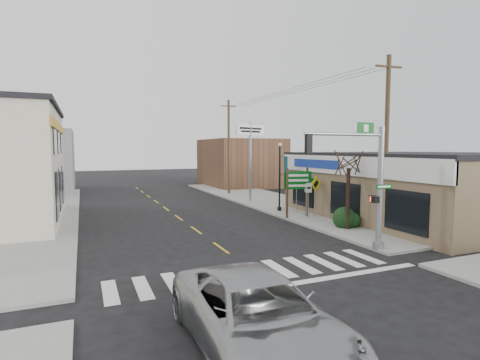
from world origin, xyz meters
name	(u,v)px	position (x,y,z in m)	size (l,w,h in m)	color
ground	(259,275)	(0.00, 0.00, 0.00)	(140.00, 140.00, 0.00)	black
sidewalk_right	(291,206)	(9.00, 13.00, 0.07)	(6.00, 38.00, 0.13)	gray
sidewalk_left	(22,225)	(-9.00, 13.00, 0.07)	(6.00, 38.00, 0.13)	gray
center_line	(196,230)	(0.00, 8.00, 0.01)	(0.12, 56.00, 0.01)	gold
crosswalk	(254,272)	(0.00, 0.40, 0.01)	(11.00, 2.20, 0.01)	silver
thrift_store	(420,187)	(14.50, 6.00, 2.00)	(12.00, 14.00, 4.00)	#786348
bldg_distant_right	(240,163)	(12.00, 30.00, 2.80)	(8.00, 10.00, 5.60)	brown
bldg_distant_left	(25,161)	(-11.00, 32.00, 3.20)	(9.00, 10.00, 6.40)	gray
suv	(258,317)	(-2.25, -4.56, 0.83)	(2.76, 5.98, 1.66)	#A1A3A5
traffic_signal_pole	(369,175)	(5.55, 0.81, 3.39)	(4.30, 0.36, 5.45)	gray
guide_sign	(297,186)	(6.86, 8.62, 2.14)	(1.80, 0.14, 3.15)	#4B3822
fire_hydrant	(355,219)	(8.50, 5.06, 0.52)	(0.23, 0.23, 0.72)	#D0BF0B
ped_crossing_sign	(316,189)	(8.04, 8.33, 1.94)	(1.02, 0.07, 2.63)	gray
lamp_post	(280,171)	(7.10, 11.28, 2.89)	(0.62, 0.48, 4.75)	black
dance_center_sign	(250,141)	(7.21, 16.62, 5.12)	(3.11, 0.19, 6.60)	gray
bare_tree	(349,157)	(7.50, 4.52, 4.05)	(2.49, 2.49, 4.99)	black
shrub_front	(344,218)	(7.70, 5.03, 0.61)	(1.28, 1.28, 0.96)	#1C3E1D
shrub_back	(369,215)	(10.01, 5.69, 0.55)	(1.11, 1.11, 0.84)	black
utility_pole_near	(386,141)	(9.31, 3.74, 4.87)	(1.61, 0.24, 9.25)	#412A1B
utility_pole_far	(229,146)	(7.50, 22.32, 4.76)	(1.57, 0.24, 9.03)	#432F22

